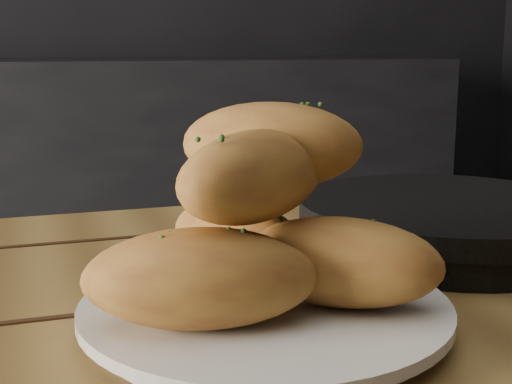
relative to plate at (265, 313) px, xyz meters
name	(u,v)px	position (x,y,z in m)	size (l,w,h in m)	color
plate	(265,313)	(0.00, 0.00, 0.00)	(0.25, 0.25, 0.02)	silver
bread_rolls	(251,230)	(-0.01, 0.00, 0.06)	(0.24, 0.21, 0.13)	#B18131
skillet	(448,222)	(0.23, 0.14, 0.01)	(0.42, 0.28, 0.05)	black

